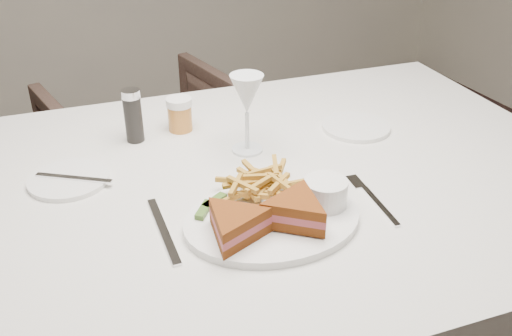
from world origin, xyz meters
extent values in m
cube|color=silver|center=(0.29, 0.34, 0.38)|extent=(1.53, 1.08, 0.75)
imported|color=#48342C|center=(0.32, 1.27, 0.33)|extent=(0.75, 0.72, 0.67)
ellipsoid|color=white|center=(0.27, 0.18, 0.76)|extent=(0.34, 0.27, 0.01)
cube|color=silver|center=(0.09, 0.24, 0.75)|extent=(0.03, 0.21, 0.00)
cylinder|color=white|center=(-0.04, 0.48, 0.76)|extent=(0.16, 0.16, 0.01)
cylinder|color=white|center=(0.62, 0.45, 0.76)|extent=(0.16, 0.16, 0.01)
cylinder|color=black|center=(0.13, 0.60, 0.81)|extent=(0.04, 0.04, 0.12)
cylinder|color=#BD742D|center=(0.24, 0.61, 0.79)|extent=(0.06, 0.06, 0.08)
cube|color=#3D6021|center=(0.20, 0.26, 0.77)|extent=(0.06, 0.04, 0.01)
cube|color=#3D6021|center=(0.17, 0.24, 0.77)|extent=(0.05, 0.05, 0.01)
cylinder|color=white|center=(0.38, 0.18, 0.79)|extent=(0.08, 0.08, 0.05)
camera|label=1|loc=(-0.09, -0.57, 1.34)|focal=40.00mm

